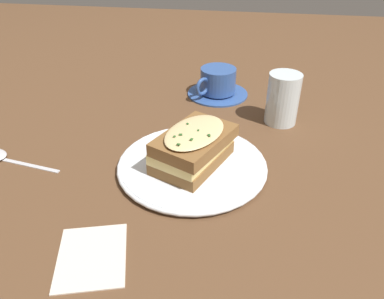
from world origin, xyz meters
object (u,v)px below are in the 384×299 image
sandwich (193,147)px  teacup_with_saucer (218,84)px  napkin (92,256)px  water_glass (283,99)px  dinner_plate (192,166)px

sandwich → teacup_with_saucer: size_ratio=1.15×
sandwich → napkin: (0.22, -0.10, -0.05)m
teacup_with_saucer → water_glass: 0.19m
teacup_with_saucer → water_glass: (0.12, 0.15, 0.03)m
napkin → water_glass: bearing=147.7°
dinner_plate → napkin: 0.24m
sandwich → napkin: sandwich is taller
dinner_plate → water_glass: 0.26m
water_glass → napkin: 0.50m
dinner_plate → napkin: size_ratio=2.41×
water_glass → teacup_with_saucer: bearing=-128.8°
teacup_with_saucer → napkin: bearing=23.9°
dinner_plate → water_glass: bearing=141.3°
napkin → sandwich: bearing=154.0°
dinner_plate → napkin: bearing=-25.4°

